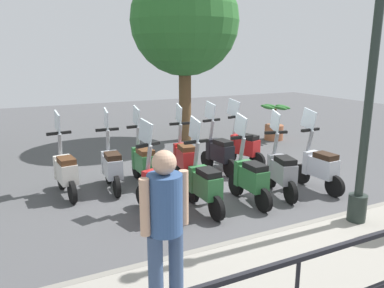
{
  "coord_description": "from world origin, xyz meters",
  "views": [
    {
      "loc": [
        -5.92,
        3.5,
        2.55
      ],
      "look_at": [
        0.2,
        0.5,
        0.9
      ],
      "focal_mm": 35.0,
      "sensor_mm": 36.0,
      "label": 1
    }
  ],
  "objects_px": {
    "pedestrian_distant": "(165,221)",
    "scooter_far_3": "(143,161)",
    "scooter_far_4": "(112,166)",
    "lamp_post_near": "(371,85)",
    "potted_palm": "(274,125)",
    "scooter_far_5": "(65,171)",
    "scooter_far_0": "(244,146)",
    "scooter_near_0": "(319,166)",
    "scooter_far_2": "(184,157)",
    "scooter_near_1": "(281,170)",
    "scooter_near_4": "(160,187)",
    "tree_distant": "(185,22)",
    "scooter_far_1": "(219,151)",
    "scooter_near_2": "(250,177)",
    "scooter_near_3": "(204,183)"
  },
  "relations": [
    {
      "from": "pedestrian_distant",
      "to": "scooter_far_3",
      "type": "xyz_separation_m",
      "value": [
        3.91,
        -1.11,
        -0.6
      ]
    },
    {
      "from": "scooter_far_3",
      "to": "scooter_far_4",
      "type": "distance_m",
      "value": 0.64
    },
    {
      "from": "lamp_post_near",
      "to": "potted_palm",
      "type": "relative_size",
      "value": 4.23
    },
    {
      "from": "pedestrian_distant",
      "to": "scooter_far_5",
      "type": "xyz_separation_m",
      "value": [
        3.93,
        0.37,
        -0.6
      ]
    },
    {
      "from": "pedestrian_distant",
      "to": "scooter_far_4",
      "type": "xyz_separation_m",
      "value": [
        3.86,
        -0.46,
        -0.6
      ]
    },
    {
      "from": "potted_palm",
      "to": "scooter_far_0",
      "type": "height_order",
      "value": "scooter_far_0"
    },
    {
      "from": "scooter_near_0",
      "to": "scooter_far_2",
      "type": "bearing_deg",
      "value": 46.95
    },
    {
      "from": "scooter_near_1",
      "to": "scooter_near_4",
      "type": "distance_m",
      "value": 2.32
    },
    {
      "from": "pedestrian_distant",
      "to": "tree_distant",
      "type": "relative_size",
      "value": 0.32
    },
    {
      "from": "scooter_near_0",
      "to": "scooter_far_3",
      "type": "bearing_deg",
      "value": 55.24
    },
    {
      "from": "scooter_near_1",
      "to": "scooter_far_4",
      "type": "bearing_deg",
      "value": 71.47
    },
    {
      "from": "pedestrian_distant",
      "to": "scooter_near_0",
      "type": "relative_size",
      "value": 1.03
    },
    {
      "from": "scooter_far_1",
      "to": "scooter_far_2",
      "type": "relative_size",
      "value": 1.0
    },
    {
      "from": "scooter_far_3",
      "to": "pedestrian_distant",
      "type": "bearing_deg",
      "value": 163.45
    },
    {
      "from": "scooter_near_0",
      "to": "scooter_near_1",
      "type": "distance_m",
      "value": 0.83
    },
    {
      "from": "lamp_post_near",
      "to": "pedestrian_distant",
      "type": "distance_m",
      "value": 3.49
    },
    {
      "from": "tree_distant",
      "to": "scooter_far_3",
      "type": "xyz_separation_m",
      "value": [
        -3.2,
        2.42,
        -2.94
      ]
    },
    {
      "from": "scooter_near_1",
      "to": "scooter_near_4",
      "type": "height_order",
      "value": "same"
    },
    {
      "from": "scooter_near_2",
      "to": "scooter_far_1",
      "type": "height_order",
      "value": "same"
    },
    {
      "from": "lamp_post_near",
      "to": "scooter_near_3",
      "type": "relative_size",
      "value": 2.91
    },
    {
      "from": "potted_palm",
      "to": "scooter_far_3",
      "type": "xyz_separation_m",
      "value": [
        -2.08,
        4.87,
        0.04
      ]
    },
    {
      "from": "scooter_near_4",
      "to": "scooter_far_4",
      "type": "bearing_deg",
      "value": -2.02
    },
    {
      "from": "scooter_far_2",
      "to": "scooter_far_5",
      "type": "relative_size",
      "value": 1.0
    },
    {
      "from": "scooter_far_2",
      "to": "scooter_far_1",
      "type": "bearing_deg",
      "value": -79.25
    },
    {
      "from": "potted_palm",
      "to": "scooter_far_1",
      "type": "height_order",
      "value": "scooter_far_1"
    },
    {
      "from": "scooter_near_3",
      "to": "scooter_far_2",
      "type": "distance_m",
      "value": 1.67
    },
    {
      "from": "scooter_far_2",
      "to": "scooter_near_2",
      "type": "bearing_deg",
      "value": -157.63
    },
    {
      "from": "lamp_post_near",
      "to": "scooter_near_3",
      "type": "bearing_deg",
      "value": 46.91
    },
    {
      "from": "lamp_post_near",
      "to": "scooter_far_4",
      "type": "relative_size",
      "value": 2.91
    },
    {
      "from": "lamp_post_near",
      "to": "scooter_far_5",
      "type": "relative_size",
      "value": 2.91
    },
    {
      "from": "scooter_far_1",
      "to": "scooter_far_4",
      "type": "relative_size",
      "value": 1.0
    },
    {
      "from": "scooter_far_1",
      "to": "pedestrian_distant",
      "type": "bearing_deg",
      "value": 136.26
    },
    {
      "from": "scooter_near_0",
      "to": "scooter_near_2",
      "type": "bearing_deg",
      "value": 85.9
    },
    {
      "from": "potted_palm",
      "to": "scooter_far_5",
      "type": "bearing_deg",
      "value": 107.99
    },
    {
      "from": "scooter_near_0",
      "to": "scooter_near_1",
      "type": "height_order",
      "value": "same"
    },
    {
      "from": "scooter_near_0",
      "to": "scooter_far_5",
      "type": "bearing_deg",
      "value": 64.52
    },
    {
      "from": "tree_distant",
      "to": "scooter_far_5",
      "type": "bearing_deg",
      "value": 129.29
    },
    {
      "from": "scooter_near_1",
      "to": "scooter_far_1",
      "type": "height_order",
      "value": "same"
    },
    {
      "from": "pedestrian_distant",
      "to": "scooter_far_0",
      "type": "bearing_deg",
      "value": 130.66
    },
    {
      "from": "scooter_far_2",
      "to": "scooter_far_3",
      "type": "xyz_separation_m",
      "value": [
        0.08,
        0.86,
        0.0
      ]
    },
    {
      "from": "scooter_far_0",
      "to": "scooter_far_3",
      "type": "xyz_separation_m",
      "value": [
        -0.18,
        2.49,
        0.0
      ]
    },
    {
      "from": "scooter_near_0",
      "to": "scooter_far_3",
      "type": "xyz_separation_m",
      "value": [
        1.78,
        2.88,
        0.0
      ]
    },
    {
      "from": "pedestrian_distant",
      "to": "scooter_far_2",
      "type": "xyz_separation_m",
      "value": [
        3.83,
        -1.96,
        -0.6
      ]
    },
    {
      "from": "lamp_post_near",
      "to": "scooter_near_4",
      "type": "bearing_deg",
      "value": 54.14
    },
    {
      "from": "scooter_far_1",
      "to": "potted_palm",
      "type": "bearing_deg",
      "value": -64.15
    },
    {
      "from": "scooter_far_4",
      "to": "scooter_far_1",
      "type": "bearing_deg",
      "value": -85.98
    },
    {
      "from": "scooter_near_3",
      "to": "scooter_far_2",
      "type": "bearing_deg",
      "value": -14.97
    },
    {
      "from": "scooter_far_4",
      "to": "scooter_near_4",
      "type": "bearing_deg",
      "value": -162.11
    },
    {
      "from": "scooter_far_0",
      "to": "scooter_near_4",
      "type": "bearing_deg",
      "value": 104.51
    },
    {
      "from": "tree_distant",
      "to": "scooter_far_2",
      "type": "distance_m",
      "value": 4.68
    }
  ]
}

